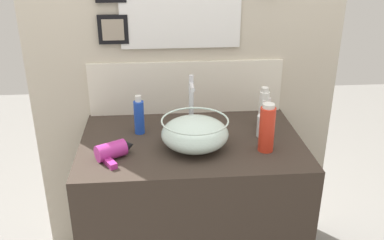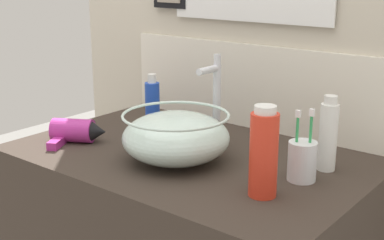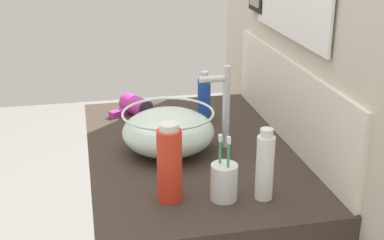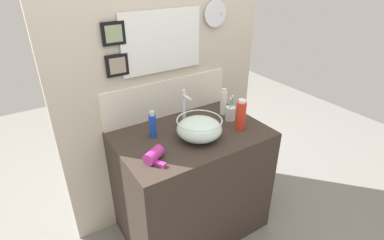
% 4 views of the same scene
% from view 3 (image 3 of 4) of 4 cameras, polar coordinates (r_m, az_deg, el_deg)
% --- Properties ---
extents(back_panel, '(1.59, 0.10, 2.48)m').
position_cam_3_polar(back_panel, '(1.74, 11.91, 10.14)').
color(back_panel, beige).
rests_on(back_panel, ground).
extents(glass_bowl_sink, '(0.29, 0.29, 0.14)m').
position_cam_3_polar(glass_bowl_sink, '(1.70, -2.54, -1.17)').
color(glass_bowl_sink, silver).
rests_on(glass_bowl_sink, vanity_counter).
extents(faucet, '(0.02, 0.10, 0.27)m').
position_cam_3_polar(faucet, '(1.71, 3.40, 1.87)').
color(faucet, silver).
rests_on(faucet, vanity_counter).
extents(hair_drier, '(0.18, 0.18, 0.07)m').
position_cam_3_polar(hair_drier, '(2.03, -5.85, 1.36)').
color(hair_drier, '#B22D8C').
rests_on(hair_drier, vanity_counter).
extents(toothbrush_cup, '(0.07, 0.07, 0.19)m').
position_cam_3_polar(toothbrush_cup, '(1.43, 3.44, -6.55)').
color(toothbrush_cup, silver).
rests_on(toothbrush_cup, vanity_counter).
extents(lotion_bottle, '(0.07, 0.07, 0.22)m').
position_cam_3_polar(lotion_bottle, '(1.41, -2.41, -4.68)').
color(lotion_bottle, red).
rests_on(lotion_bottle, vanity_counter).
extents(spray_bottle, '(0.05, 0.05, 0.19)m').
position_cam_3_polar(spray_bottle, '(1.95, 1.30, 2.29)').
color(spray_bottle, blue).
rests_on(spray_bottle, vanity_counter).
extents(shampoo_bottle, '(0.05, 0.05, 0.20)m').
position_cam_3_polar(shampoo_bottle, '(1.43, 7.78, -4.87)').
color(shampoo_bottle, white).
rests_on(shampoo_bottle, vanity_counter).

